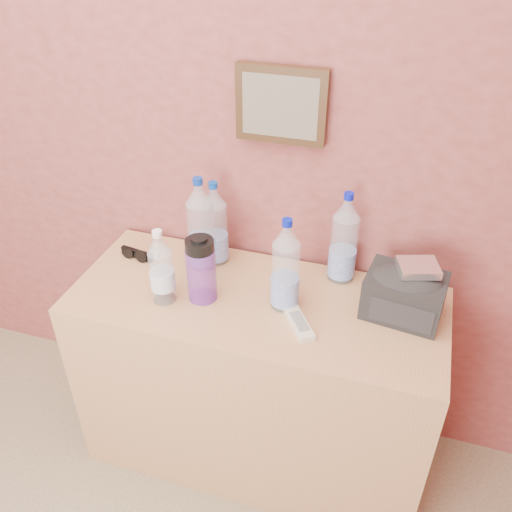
# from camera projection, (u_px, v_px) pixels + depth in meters

# --- Properties ---
(picture_frame) EXTENTS (0.30, 0.03, 0.25)m
(picture_frame) POSITION_uv_depth(u_px,v_px,m) (281.00, 105.00, 1.73)
(picture_frame) COLOR #382311
(picture_frame) RESTS_ON room_shell
(dresser) EXTENTS (1.29, 0.54, 0.81)m
(dresser) POSITION_uv_depth(u_px,v_px,m) (256.00, 380.00, 2.09)
(dresser) COLOR tan
(dresser) RESTS_ON ground
(pet_large_a) EXTENTS (0.10, 0.10, 0.36)m
(pet_large_a) POSITION_uv_depth(u_px,v_px,m) (201.00, 228.00, 1.94)
(pet_large_a) COLOR #A3B6D2
(pet_large_a) RESTS_ON dresser
(pet_large_b) EXTENTS (0.09, 0.09, 0.33)m
(pet_large_b) POSITION_uv_depth(u_px,v_px,m) (215.00, 227.00, 1.97)
(pet_large_b) COLOR white
(pet_large_b) RESTS_ON dresser
(pet_large_c) EXTENTS (0.09, 0.09, 0.34)m
(pet_large_c) POSITION_uv_depth(u_px,v_px,m) (344.00, 242.00, 1.88)
(pet_large_c) COLOR silver
(pet_large_c) RESTS_ON dresser
(pet_large_d) EXTENTS (0.09, 0.09, 0.34)m
(pet_large_d) POSITION_uv_depth(u_px,v_px,m) (286.00, 269.00, 1.75)
(pet_large_d) COLOR silver
(pet_large_d) RESTS_ON dresser
(pet_small) EXTENTS (0.08, 0.08, 0.28)m
(pet_small) POSITION_uv_depth(u_px,v_px,m) (162.00, 271.00, 1.79)
(pet_small) COLOR white
(pet_small) RESTS_ON dresser
(nalgene_bottle) EXTENTS (0.10, 0.10, 0.24)m
(nalgene_bottle) POSITION_uv_depth(u_px,v_px,m) (201.00, 269.00, 1.80)
(nalgene_bottle) COLOR purple
(nalgene_bottle) RESTS_ON dresser
(sunglasses) EXTENTS (0.14, 0.07, 0.03)m
(sunglasses) POSITION_uv_depth(u_px,v_px,m) (137.00, 254.00, 2.06)
(sunglasses) COLOR black
(sunglasses) RESTS_ON dresser
(ac_remote) EXTENTS (0.13, 0.16, 0.02)m
(ac_remote) POSITION_uv_depth(u_px,v_px,m) (299.00, 324.00, 1.74)
(ac_remote) COLOR silver
(ac_remote) RESTS_ON dresser
(toiletry_bag) EXTENTS (0.27, 0.21, 0.17)m
(toiletry_bag) POSITION_uv_depth(u_px,v_px,m) (405.00, 293.00, 1.75)
(toiletry_bag) COLOR black
(toiletry_bag) RESTS_ON dresser
(foil_packet) EXTENTS (0.15, 0.14, 0.03)m
(foil_packet) POSITION_uv_depth(u_px,v_px,m) (418.00, 268.00, 1.70)
(foil_packet) COLOR silver
(foil_packet) RESTS_ON toiletry_bag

